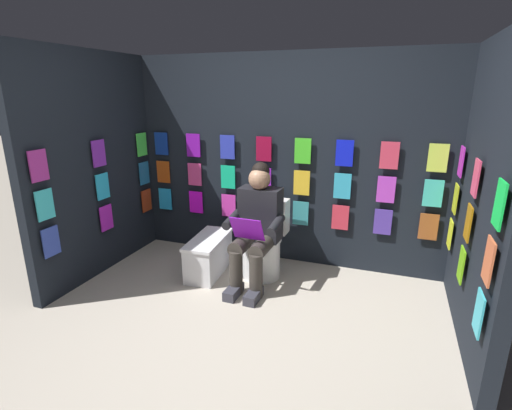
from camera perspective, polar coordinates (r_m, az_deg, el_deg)
The scene contains 7 objects.
ground_plane at distance 3.00m, azimuth -6.03°, elevation -20.97°, with size 30.00×30.00×0.00m, color #B2A899.
display_wall_back at distance 4.12m, azimuth 4.34°, elevation 6.48°, with size 3.47×0.14×2.22m.
display_wall_left at distance 3.15m, azimuth 31.20°, elevation 0.94°, with size 0.14×1.73×2.22m.
display_wall_right at distance 4.17m, azimuth -23.14°, elevation 5.33°, with size 0.14×1.73×2.22m.
toilet at distance 3.93m, azimuth 1.20°, elevation -5.84°, with size 0.41×0.56×0.77m.
person_reading at distance 3.63m, azimuth 0.01°, elevation -3.12°, with size 0.53×0.69×1.19m.
comic_longbox_near at distance 4.02m, azimuth -7.08°, elevation -7.46°, with size 0.36×0.72×0.39m.
Camera 1 is at (-1.08, 2.12, 1.83)m, focal length 26.71 mm.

